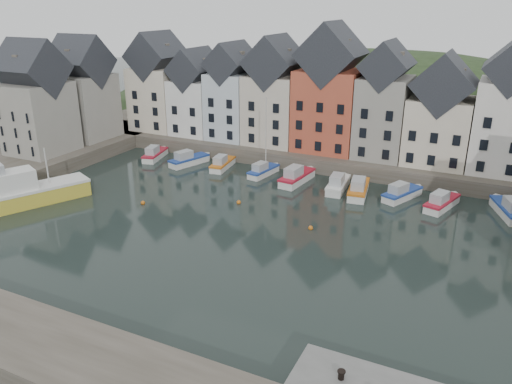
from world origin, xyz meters
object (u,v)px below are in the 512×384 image
Objects in this scene: boat_a at (155,154)px; large_vessel at (26,192)px; boat_d at (263,171)px; mooring_bollard at (341,374)px.

large_vessel is (-2.41, -21.20, 0.88)m from boat_a.
boat_d is 41.52m from mooring_bollard.
boat_a is 11.21× the size of mooring_bollard.
mooring_bollard is (39.33, -35.36, 1.62)m from boat_a.
boat_a is at bearing -170.72° from boat_d.
mooring_bollard is at bearing -49.90° from boat_d.
mooring_bollard is at bearing -55.67° from boat_a.
mooring_bollard is (21.50, -35.48, 1.62)m from boat_d.
boat_d reaches higher than boat_a.
large_vessel is at bearing -110.19° from boat_a.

